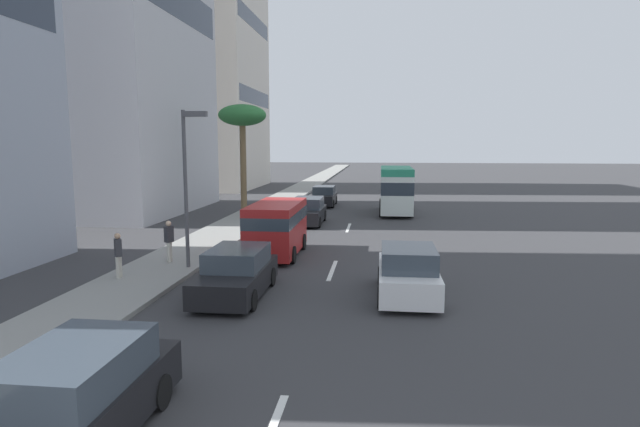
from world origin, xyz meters
TOP-DOWN VIEW (x-y plane):
  - ground_plane at (31.50, 0.00)m, footprint 198.00×198.00m
  - sidewalk_right at (31.50, 6.59)m, footprint 162.00×2.99m
  - lane_stripe_mid at (15.84, 0.00)m, footprint 3.20×0.16m
  - lane_stripe_far at (26.06, 0.00)m, footprint 3.20×0.16m
  - car_lead at (12.11, 2.73)m, footprint 4.38×1.90m
  - minibus_second at (32.61, -2.89)m, footprint 6.22×2.26m
  - car_third at (36.64, 2.57)m, footprint 4.27×1.81m
  - car_fourth at (27.31, 2.55)m, footprint 4.50×1.90m
  - car_fifth at (12.62, -2.69)m, footprint 4.16×1.89m
  - car_sixth at (3.61, 3.03)m, footprint 4.71×1.90m
  - van_seventh at (18.22, 2.64)m, footprint 4.79×2.08m
  - pedestrian_near_lamp at (13.32, 7.33)m, footprint 0.39×0.37m
  - pedestrian_mid_block at (15.89, 6.54)m, footprint 0.38×0.34m
  - palm_tree at (30.03, 7.24)m, footprint 3.12×3.12m
  - street_lamp at (15.14, 5.37)m, footprint 0.24×0.97m
  - office_tower_far at (52.43, 18.57)m, footprint 14.24×13.68m

SIDE VIEW (x-z plane):
  - ground_plane at x=31.50m, z-range 0.00..0.00m
  - lane_stripe_mid at x=15.84m, z-range 0.00..0.01m
  - lane_stripe_far at x=26.06m, z-range 0.00..0.01m
  - sidewalk_right at x=31.50m, z-range 0.00..0.15m
  - car_third at x=36.64m, z-range -0.04..1.50m
  - car_lead at x=12.11m, z-range -0.04..1.50m
  - car_fourth at x=27.31m, z-range -0.04..1.55m
  - car_sixth at x=3.61m, z-range -0.04..1.59m
  - car_fifth at x=12.62m, z-range -0.05..1.59m
  - pedestrian_near_lamp at x=13.32m, z-range 0.22..1.82m
  - pedestrian_mid_block at x=15.89m, z-range 0.23..1.89m
  - van_seventh at x=18.22m, z-range 0.17..2.48m
  - minibus_second at x=32.61m, z-range 0.15..3.36m
  - street_lamp at x=15.14m, z-range 0.91..6.84m
  - palm_tree at x=30.03m, z-range 2.83..10.08m
  - office_tower_far at x=52.43m, z-range 0.00..32.73m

